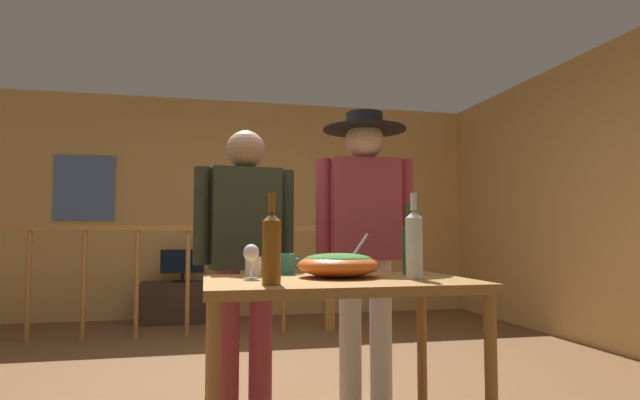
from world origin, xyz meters
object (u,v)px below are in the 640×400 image
(salad_bowl, at_px, (339,264))
(wine_bottle_amber, at_px, (272,247))
(serving_table, at_px, (338,300))
(mug_white, at_px, (254,267))
(framed_picture, at_px, (85,188))
(wine_bottle_clear, at_px, (414,243))
(stair_railing, at_px, (191,264))
(wine_glass, at_px, (251,255))
(mug_teal, at_px, (287,264))
(person_standing_left, at_px, (245,246))
(tv_console, at_px, (182,302))
(person_standing_right, at_px, (365,226))
(wine_bottle_green, at_px, (410,246))
(flat_screen_tv, at_px, (182,262))

(salad_bowl, height_order, wine_bottle_amber, wine_bottle_amber)
(serving_table, bearing_deg, mug_white, 148.79)
(serving_table, relative_size, salad_bowl, 3.08)
(framed_picture, xyz_separation_m, wine_bottle_clear, (2.25, -4.26, -0.57))
(framed_picture, height_order, wine_bottle_amber, framed_picture)
(framed_picture, bearing_deg, stair_railing, -42.59)
(wine_glass, bearing_deg, mug_teal, 49.00)
(person_standing_left, bearing_deg, tv_console, -88.28)
(stair_railing, distance_m, person_standing_right, 2.58)
(serving_table, xyz_separation_m, wine_bottle_green, (0.41, 0.19, 0.23))
(stair_railing, bearing_deg, person_standing_left, -81.59)
(stair_railing, xyz_separation_m, mug_white, (0.35, -2.84, 0.14))
(wine_glass, relative_size, person_standing_right, 0.09)
(stair_railing, distance_m, wine_bottle_clear, 3.30)
(wine_bottle_green, xyz_separation_m, wine_bottle_clear, (-0.09, -0.27, 0.02))
(wine_bottle_clear, bearing_deg, person_standing_right, 88.04)
(salad_bowl, xyz_separation_m, mug_white, (-0.37, 0.13, -0.02))
(tv_console, distance_m, flat_screen_tv, 0.45)
(tv_console, distance_m, serving_table, 4.00)
(serving_table, relative_size, person_standing_right, 0.67)
(flat_screen_tv, distance_m, person_standing_right, 3.36)
(wine_glass, distance_m, wine_bottle_amber, 0.30)
(wine_bottle_amber, distance_m, person_standing_left, 0.92)
(wine_bottle_clear, height_order, mug_teal, wine_bottle_clear)
(salad_bowl, bearing_deg, flat_screen_tv, 102.43)
(mug_white, xyz_separation_m, person_standing_right, (0.70, 0.51, 0.20))
(serving_table, height_order, wine_bottle_amber, wine_bottle_amber)
(framed_picture, relative_size, tv_console, 0.83)
(tv_console, relative_size, wine_bottle_amber, 2.53)
(salad_bowl, relative_size, wine_bottle_amber, 1.05)
(serving_table, relative_size, person_standing_left, 0.73)
(wine_glass, bearing_deg, stair_railing, 96.26)
(framed_picture, bearing_deg, wine_bottle_clear, -62.18)
(framed_picture, height_order, mug_teal, framed_picture)
(serving_table, xyz_separation_m, person_standing_left, (-0.35, 0.72, 0.22))
(stair_railing, relative_size, person_standing_right, 2.27)
(tv_console, distance_m, wine_bottle_amber, 4.18)
(tv_console, xyz_separation_m, person_standing_right, (1.16, -3.17, 0.80))
(wine_glass, bearing_deg, tv_console, 96.52)
(mug_teal, bearing_deg, salad_bowl, -46.75)
(tv_console, height_order, serving_table, serving_table)
(serving_table, height_order, mug_white, mug_white)
(tv_console, height_order, wine_bottle_green, wine_bottle_green)
(tv_console, height_order, person_standing_left, person_standing_left)
(person_standing_right, bearing_deg, framed_picture, -50.25)
(flat_screen_tv, bearing_deg, wine_bottle_green, -71.64)
(stair_railing, bearing_deg, serving_table, -77.14)
(framed_picture, bearing_deg, salad_bowl, -64.55)
(wine_bottle_clear, xyz_separation_m, mug_teal, (-0.50, 0.38, -0.11))
(tv_console, relative_size, serving_table, 0.78)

